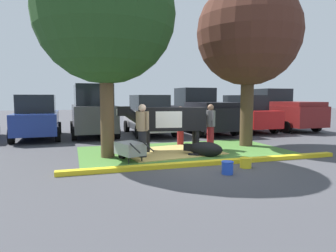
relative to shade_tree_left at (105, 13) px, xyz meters
name	(u,v)px	position (x,y,z in m)	size (l,w,h in m)	color
ground_plane	(196,164)	(2.34, -1.69, -4.46)	(80.00, 80.00, 0.00)	#424247
grass_island	(185,151)	(2.72, 0.27, -4.45)	(7.24, 4.10, 0.02)	#477A33
curb_yellow	(212,163)	(2.72, -1.93, -4.40)	(8.44, 0.24, 0.12)	yellow
hay_bedding	(171,152)	(2.17, 0.21, -4.43)	(3.20, 2.40, 0.04)	tan
shade_tree_left	(105,13)	(0.00, 0.00, 0.00)	(4.31, 4.31, 6.63)	brown
shade_tree_right	(249,34)	(5.44, 0.69, -0.15)	(3.95, 3.95, 6.31)	#4C3823
cow_holstein	(169,119)	(2.17, 0.43, -3.31)	(3.11, 1.07, 1.60)	black
calf_lying	(205,149)	(3.01, -0.77, -4.22)	(1.19, 1.11, 0.48)	black
person_handler	(180,125)	(3.05, 1.65, -3.63)	(0.39, 0.42, 1.55)	maroon
person_visitor_near	(142,129)	(1.03, -0.45, -3.54)	(0.34, 0.46, 1.70)	black
person_visitor_far	(210,125)	(3.77, 0.42, -3.56)	(0.34, 0.53, 1.66)	maroon
wheelbarrow	(130,149)	(0.55, -0.82, -4.07)	(0.97, 1.60, 0.63)	gray
bucket_blue	(227,167)	(2.61, -3.01, -4.29)	(0.31, 0.31, 0.32)	blue
bucket_yellow	(246,162)	(3.42, -2.55, -4.31)	(0.33, 0.33, 0.28)	yellow
sedan_blue	(37,117)	(-2.59, 5.51, -3.47)	(2.09, 4.43, 2.02)	navy
suv_dark_grey	(93,110)	(-0.07, 5.80, -3.19)	(2.19, 4.64, 2.52)	#3D3D42
sedan_silver	(149,115)	(2.71, 5.44, -3.47)	(2.09, 4.43, 2.02)	silver
pickup_truck_black	(201,112)	(5.62, 5.50, -3.34)	(2.30, 5.44, 2.42)	black
sedan_red	(245,114)	(8.19, 5.28, -3.47)	(2.09, 4.43, 2.02)	red
pickup_truck_maroon	(279,111)	(10.79, 5.65, -3.34)	(2.30, 5.44, 2.42)	maroon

